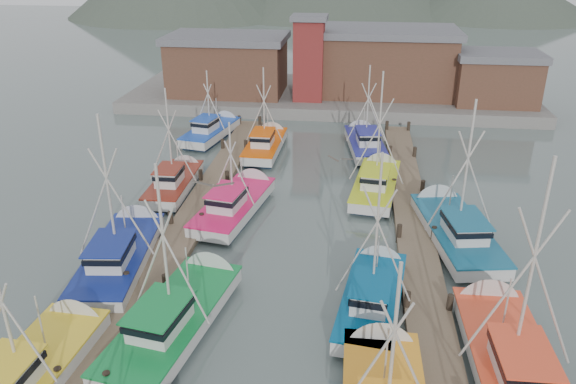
# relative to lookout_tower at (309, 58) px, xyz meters

# --- Properties ---
(ground) EXTENTS (260.00, 260.00, 0.00)m
(ground) POSITION_rel_lookout_tower_xyz_m (2.00, -33.00, -5.55)
(ground) COLOR #546561
(ground) RESTS_ON ground
(dock_left) EXTENTS (2.30, 46.00, 1.50)m
(dock_left) POSITION_rel_lookout_tower_xyz_m (-5.00, -28.96, -5.34)
(dock_left) COLOR brown
(dock_left) RESTS_ON ground
(dock_right) EXTENTS (2.30, 46.00, 1.50)m
(dock_right) POSITION_rel_lookout_tower_xyz_m (9.00, -28.96, -5.34)
(dock_right) COLOR brown
(dock_right) RESTS_ON ground
(quay) EXTENTS (44.00, 16.00, 1.20)m
(quay) POSITION_rel_lookout_tower_xyz_m (2.00, 4.00, -4.95)
(quay) COLOR gray
(quay) RESTS_ON ground
(shed_left) EXTENTS (12.72, 8.48, 6.20)m
(shed_left) POSITION_rel_lookout_tower_xyz_m (-9.00, 2.00, -1.21)
(shed_left) COLOR brown
(shed_left) RESTS_ON quay
(shed_center) EXTENTS (14.84, 9.54, 6.90)m
(shed_center) POSITION_rel_lookout_tower_xyz_m (8.00, 4.00, -0.86)
(shed_center) COLOR brown
(shed_center) RESTS_ON quay
(shed_right) EXTENTS (8.48, 6.36, 5.20)m
(shed_right) POSITION_rel_lookout_tower_xyz_m (19.00, 1.00, -1.71)
(shed_right) COLOR brown
(shed_right) RESTS_ON quay
(lookout_tower) EXTENTS (3.60, 3.60, 8.50)m
(lookout_tower) POSITION_rel_lookout_tower_xyz_m (0.00, 0.00, 0.00)
(lookout_tower) COLOR maroon
(lookout_tower) RESTS_ON quay
(distant_hills) EXTENTS (175.00, 140.00, 42.00)m
(distant_hills) POSITION_rel_lookout_tower_xyz_m (-10.76, 89.59, -5.55)
(distant_hills) COLOR #404B3E
(distant_hills) RESTS_ON ground
(boat_2) EXTENTS (3.43, 9.43, 7.42)m
(boat_2) POSITION_rel_lookout_tower_xyz_m (-7.24, -41.76, -4.87)
(boat_2) COLOR black
(boat_2) RESTS_ON ground
(boat_4) EXTENTS (4.60, 10.22, 9.33)m
(boat_4) POSITION_rel_lookout_tower_xyz_m (-2.55, -37.31, -4.87)
(boat_4) COLOR black
(boat_4) RESTS_ON ground
(boat_5) EXTENTS (3.71, 8.83, 8.99)m
(boat_5) POSITION_rel_lookout_tower_xyz_m (6.40, -34.62, -4.87)
(boat_5) COLOR black
(boat_5) RESTS_ON ground
(boat_6) EXTENTS (4.09, 10.01, 9.72)m
(boat_6) POSITION_rel_lookout_tower_xyz_m (-7.39, -32.30, -4.86)
(boat_6) COLOR black
(boat_6) RESTS_ON ground
(boat_7) EXTENTS (4.36, 10.06, 10.72)m
(boat_7) POSITION_rel_lookout_tower_xyz_m (11.90, -38.26, -4.86)
(boat_7) COLOR black
(boat_7) RESTS_ON ground
(boat_8) EXTENTS (4.29, 9.51, 7.20)m
(boat_8) POSITION_rel_lookout_tower_xyz_m (-2.41, -25.13, -4.88)
(boat_8) COLOR black
(boat_8) RESTS_ON ground
(boat_9) EXTENTS (3.83, 9.15, 9.54)m
(boat_9) POSITION_rel_lookout_tower_xyz_m (6.81, -20.55, -4.87)
(boat_9) COLOR black
(boat_9) RESTS_ON ground
(boat_10) EXTENTS (3.35, 8.03, 8.23)m
(boat_10) POSITION_rel_lookout_tower_xyz_m (-7.51, -22.13, -4.87)
(boat_10) COLOR black
(boat_10) RESTS_ON ground
(boat_11) EXTENTS (4.79, 10.34, 9.74)m
(boat_11) POSITION_rel_lookout_tower_xyz_m (11.26, -27.05, -4.87)
(boat_11) COLOR black
(boat_11) RESTS_ON ground
(boat_12) EXTENTS (3.23, 8.45, 7.99)m
(boat_12) POSITION_rel_lookout_tower_xyz_m (-2.38, -13.28, -4.87)
(boat_12) COLOR black
(boat_12) RESTS_ON ground
(boat_13) EXTENTS (3.80, 8.88, 8.12)m
(boat_13) POSITION_rel_lookout_tower_xyz_m (5.93, -11.83, -4.87)
(boat_13) COLOR black
(boat_13) RESTS_ON ground
(boat_14) EXTENTS (4.07, 8.69, 6.93)m
(boat_14) POSITION_rel_lookout_tower_xyz_m (-7.79, -10.14, -4.88)
(boat_14) COLOR black
(boat_14) RESTS_ON ground
(gull_near) EXTENTS (1.54, 0.61, 0.24)m
(gull_near) POSITION_rel_lookout_tower_xyz_m (0.15, -39.95, 2.93)
(gull_near) COLOR gray
(gull_near) RESTS_ON ground
(gull_far) EXTENTS (1.49, 0.65, 0.24)m
(gull_far) POSITION_rel_lookout_tower_xyz_m (4.38, -28.57, -0.18)
(gull_far) COLOR gray
(gull_far) RESTS_ON ground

